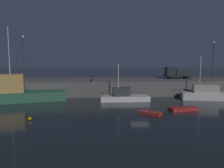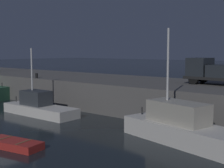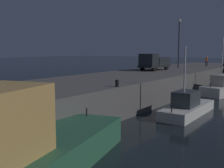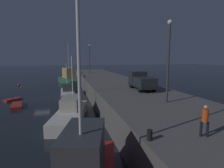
{
  "view_description": "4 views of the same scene",
  "coord_description": "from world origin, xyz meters",
  "px_view_note": "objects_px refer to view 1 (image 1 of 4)",
  "views": [
    {
      "loc": [
        -5.97,
        -28.84,
        6.33
      ],
      "look_at": [
        -3.1,
        11.51,
        1.94
      ],
      "focal_mm": 34.5,
      "sensor_mm": 36.0,
      "label": 1
    },
    {
      "loc": [
        21.06,
        -13.17,
        5.68
      ],
      "look_at": [
        -0.52,
        13.04,
        2.12
      ],
      "focal_mm": 51.57,
      "sensor_mm": 36.0,
      "label": 2
    },
    {
      "loc": [
        -25.1,
        -4.39,
        5.64
      ],
      "look_at": [
        -0.91,
        12.91,
        1.99
      ],
      "focal_mm": 45.83,
      "sensor_mm": 36.0,
      "label": 3
    },
    {
      "loc": [
        32.08,
        4.16,
        6.78
      ],
      "look_at": [
        0.69,
        12.34,
        2.19
      ],
      "focal_mm": 28.65,
      "sensor_mm": 36.0,
      "label": 4
    }
  ],
  "objects_px": {
    "fishing_boat_white": "(210,94)",
    "utility_truck": "(177,73)",
    "fishing_trawler_red": "(124,96)",
    "dinghy_orange_near": "(183,109)",
    "fishing_boat_blue": "(19,93)",
    "mooring_buoy_mid": "(30,119)",
    "bollard_west": "(91,80)",
    "rowboat_white_mid": "(150,113)",
    "lamp_post_east": "(213,57)",
    "lamp_post_west": "(24,55)"
  },
  "relations": [
    {
      "from": "utility_truck",
      "to": "bollard_west",
      "type": "xyz_separation_m",
      "value": [
        -17.28,
        -5.71,
        -0.89
      ]
    },
    {
      "from": "mooring_buoy_mid",
      "to": "bollard_west",
      "type": "distance_m",
      "value": 15.67
    },
    {
      "from": "fishing_trawler_red",
      "to": "lamp_post_east",
      "type": "bearing_deg",
      "value": 24.82
    },
    {
      "from": "lamp_post_east",
      "to": "mooring_buoy_mid",
      "type": "bearing_deg",
      "value": -147.84
    },
    {
      "from": "mooring_buoy_mid",
      "to": "bollard_west",
      "type": "relative_size",
      "value": 0.73
    },
    {
      "from": "fishing_trawler_red",
      "to": "dinghy_orange_near",
      "type": "distance_m",
      "value": 9.73
    },
    {
      "from": "fishing_boat_blue",
      "to": "dinghy_orange_near",
      "type": "height_order",
      "value": "fishing_boat_blue"
    },
    {
      "from": "fishing_trawler_red",
      "to": "mooring_buoy_mid",
      "type": "relative_size",
      "value": 19.37
    },
    {
      "from": "dinghy_orange_near",
      "to": "lamp_post_west",
      "type": "distance_m",
      "value": 28.43
    },
    {
      "from": "dinghy_orange_near",
      "to": "bollard_west",
      "type": "distance_m",
      "value": 16.29
    },
    {
      "from": "utility_truck",
      "to": "bollard_west",
      "type": "distance_m",
      "value": 18.22
    },
    {
      "from": "rowboat_white_mid",
      "to": "lamp_post_east",
      "type": "xyz_separation_m",
      "value": [
        17.19,
        17.61,
        6.95
      ]
    },
    {
      "from": "rowboat_white_mid",
      "to": "fishing_boat_blue",
      "type": "bearing_deg",
      "value": 152.12
    },
    {
      "from": "fishing_boat_blue",
      "to": "fishing_boat_white",
      "type": "bearing_deg",
      "value": -1.57
    },
    {
      "from": "dinghy_orange_near",
      "to": "utility_truck",
      "type": "relative_size",
      "value": 0.68
    },
    {
      "from": "lamp_post_west",
      "to": "fishing_boat_white",
      "type": "bearing_deg",
      "value": -11.51
    },
    {
      "from": "lamp_post_east",
      "to": "rowboat_white_mid",
      "type": "bearing_deg",
      "value": -134.31
    },
    {
      "from": "mooring_buoy_mid",
      "to": "lamp_post_west",
      "type": "xyz_separation_m",
      "value": [
        -5.83,
        16.91,
        7.21
      ]
    },
    {
      "from": "fishing_boat_blue",
      "to": "bollard_west",
      "type": "height_order",
      "value": "fishing_boat_blue"
    },
    {
      "from": "rowboat_white_mid",
      "to": "lamp_post_east",
      "type": "height_order",
      "value": "lamp_post_east"
    },
    {
      "from": "fishing_trawler_red",
      "to": "lamp_post_west",
      "type": "height_order",
      "value": "lamp_post_west"
    },
    {
      "from": "dinghy_orange_near",
      "to": "lamp_post_east",
      "type": "height_order",
      "value": "lamp_post_east"
    },
    {
      "from": "fishing_trawler_red",
      "to": "rowboat_white_mid",
      "type": "distance_m",
      "value": 8.96
    },
    {
      "from": "fishing_boat_blue",
      "to": "mooring_buoy_mid",
      "type": "relative_size",
      "value": 33.57
    },
    {
      "from": "fishing_trawler_red",
      "to": "dinghy_orange_near",
      "type": "height_order",
      "value": "fishing_trawler_red"
    },
    {
      "from": "rowboat_white_mid",
      "to": "mooring_buoy_mid",
      "type": "xyz_separation_m",
      "value": [
        -13.43,
        -1.64,
        0.03
      ]
    },
    {
      "from": "lamp_post_east",
      "to": "fishing_boat_blue",
      "type": "bearing_deg",
      "value": -167.52
    },
    {
      "from": "lamp_post_west",
      "to": "fishing_trawler_red",
      "type": "bearing_deg",
      "value": -20.87
    },
    {
      "from": "fishing_boat_white",
      "to": "dinghy_orange_near",
      "type": "xyz_separation_m",
      "value": [
        -7.38,
        -7.22,
        -0.68
      ]
    },
    {
      "from": "dinghy_orange_near",
      "to": "bollard_west",
      "type": "xyz_separation_m",
      "value": [
        -11.89,
        10.79,
        2.77
      ]
    },
    {
      "from": "rowboat_white_mid",
      "to": "mooring_buoy_mid",
      "type": "relative_size",
      "value": 6.6
    },
    {
      "from": "lamp_post_west",
      "to": "rowboat_white_mid",
      "type": "bearing_deg",
      "value": -38.4
    },
    {
      "from": "mooring_buoy_mid",
      "to": "utility_truck",
      "type": "height_order",
      "value": "utility_truck"
    },
    {
      "from": "bollard_west",
      "to": "lamp_post_west",
      "type": "bearing_deg",
      "value": 166.93
    },
    {
      "from": "lamp_post_east",
      "to": "utility_truck",
      "type": "bearing_deg",
      "value": 175.4
    },
    {
      "from": "fishing_boat_blue",
      "to": "rowboat_white_mid",
      "type": "height_order",
      "value": "fishing_boat_blue"
    },
    {
      "from": "fishing_boat_blue",
      "to": "bollard_west",
      "type": "distance_m",
      "value": 11.61
    },
    {
      "from": "mooring_buoy_mid",
      "to": "lamp_post_east",
      "type": "height_order",
      "value": "lamp_post_east"
    },
    {
      "from": "fishing_boat_blue",
      "to": "lamp_post_west",
      "type": "xyz_separation_m",
      "value": [
        -0.86,
        5.53,
        6.04
      ]
    },
    {
      "from": "fishing_boat_blue",
      "to": "dinghy_orange_near",
      "type": "relative_size",
      "value": 3.56
    },
    {
      "from": "fishing_boat_white",
      "to": "utility_truck",
      "type": "height_order",
      "value": "fishing_boat_white"
    },
    {
      "from": "fishing_trawler_red",
      "to": "utility_truck",
      "type": "bearing_deg",
      "value": 38.07
    },
    {
      "from": "fishing_trawler_red",
      "to": "dinghy_orange_near",
      "type": "relative_size",
      "value": 2.05
    },
    {
      "from": "fishing_boat_white",
      "to": "utility_truck",
      "type": "bearing_deg",
      "value": 102.05
    },
    {
      "from": "fishing_boat_blue",
      "to": "rowboat_white_mid",
      "type": "xyz_separation_m",
      "value": [
        18.4,
        -9.73,
        -1.21
      ]
    },
    {
      "from": "rowboat_white_mid",
      "to": "lamp_post_east",
      "type": "bearing_deg",
      "value": 45.69
    },
    {
      "from": "fishing_trawler_red",
      "to": "lamp_post_west",
      "type": "bearing_deg",
      "value": 159.13
    },
    {
      "from": "lamp_post_east",
      "to": "dinghy_orange_near",
      "type": "bearing_deg",
      "value": -128.21
    },
    {
      "from": "lamp_post_west",
      "to": "bollard_west",
      "type": "relative_size",
      "value": 14.78
    },
    {
      "from": "fishing_trawler_red",
      "to": "rowboat_white_mid",
      "type": "xyz_separation_m",
      "value": [
        2.06,
        -8.71,
        -0.55
      ]
    }
  ]
}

